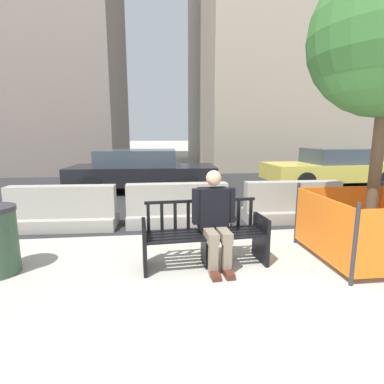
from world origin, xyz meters
TOP-DOWN VIEW (x-y plane):
  - ground_plane at (0.00, 0.00)m, footprint 200.00×200.00m
  - street_asphalt at (0.00, 8.70)m, footprint 120.00×12.00m
  - street_bench at (-0.54, 1.33)m, footprint 1.72×0.64m
  - seated_person at (-0.41, 1.29)m, footprint 0.59×0.74m
  - jersey_barrier_centre at (-0.78, 3.28)m, footprint 2.00×0.69m
  - jersey_barrier_left at (-2.98, 3.25)m, footprint 2.02×0.75m
  - jersey_barrier_right at (1.62, 3.26)m, footprint 2.01×0.72m
  - construction_fence at (1.85, 1.26)m, footprint 1.52×1.52m
  - car_taxi_near at (4.93, 7.24)m, footprint 4.59×2.08m
  - car_sedan_mid at (-1.66, 7.08)m, footprint 4.64×2.09m

SIDE VIEW (x-z plane):
  - ground_plane at x=0.00m, z-range 0.00..0.00m
  - street_asphalt at x=0.00m, z-range 0.00..0.01m
  - jersey_barrier_centre at x=-0.78m, z-range -0.08..0.76m
  - jersey_barrier_left at x=-2.98m, z-range -0.08..0.76m
  - jersey_barrier_right at x=1.62m, z-range -0.08..0.76m
  - street_bench at x=-0.54m, z-range -0.04..0.84m
  - construction_fence at x=1.85m, z-range 0.00..1.02m
  - car_taxi_near at x=4.93m, z-range -0.01..1.33m
  - car_sedan_mid at x=-1.66m, z-range 0.02..1.34m
  - seated_person at x=-0.41m, z-range 0.03..1.35m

